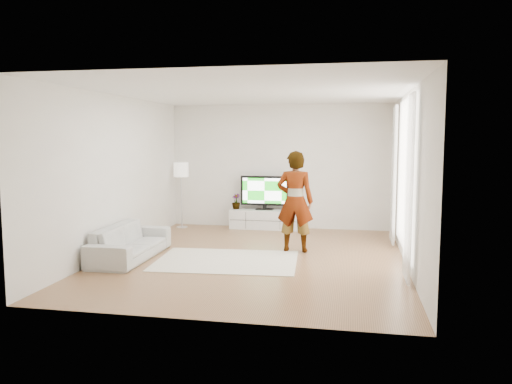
% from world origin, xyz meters
% --- Properties ---
extents(floor, '(6.00, 6.00, 0.00)m').
position_xyz_m(floor, '(0.00, 0.00, 0.00)').
color(floor, '#9C7246').
rests_on(floor, ground).
extents(ceiling, '(6.00, 6.00, 0.00)m').
position_xyz_m(ceiling, '(0.00, 0.00, 2.80)').
color(ceiling, white).
rests_on(ceiling, wall_back).
extents(wall_left, '(0.02, 6.00, 2.80)m').
position_xyz_m(wall_left, '(-2.50, 0.00, 1.40)').
color(wall_left, white).
rests_on(wall_left, floor).
extents(wall_right, '(0.02, 6.00, 2.80)m').
position_xyz_m(wall_right, '(2.50, 0.00, 1.40)').
color(wall_right, white).
rests_on(wall_right, floor).
extents(wall_back, '(5.00, 0.02, 2.80)m').
position_xyz_m(wall_back, '(0.00, 3.00, 1.40)').
color(wall_back, white).
rests_on(wall_back, floor).
extents(wall_front, '(5.00, 0.02, 2.80)m').
position_xyz_m(wall_front, '(0.00, -3.00, 1.40)').
color(wall_front, white).
rests_on(wall_front, floor).
extents(window, '(0.01, 2.60, 2.50)m').
position_xyz_m(window, '(2.48, 0.30, 1.45)').
color(window, white).
rests_on(window, wall_right).
extents(curtain_near, '(0.04, 0.70, 2.60)m').
position_xyz_m(curtain_near, '(2.40, -1.00, 1.35)').
color(curtain_near, white).
rests_on(curtain_near, floor).
extents(curtain_far, '(0.04, 0.70, 2.60)m').
position_xyz_m(curtain_far, '(2.40, 1.60, 1.35)').
color(curtain_far, white).
rests_on(curtain_far, floor).
extents(media_console, '(1.55, 0.44, 0.44)m').
position_xyz_m(media_console, '(-0.31, 2.76, 0.22)').
color(media_console, silver).
rests_on(media_console, floor).
extents(television, '(1.09, 0.21, 0.76)m').
position_xyz_m(television, '(-0.31, 2.79, 0.85)').
color(television, black).
rests_on(television, media_console).
extents(game_console, '(0.06, 0.17, 0.23)m').
position_xyz_m(game_console, '(0.37, 2.76, 0.55)').
color(game_console, white).
rests_on(game_console, media_console).
extents(potted_plant, '(0.24, 0.24, 0.35)m').
position_xyz_m(potted_plant, '(-0.97, 2.77, 0.61)').
color(potted_plant, '#3F7238').
rests_on(potted_plant, media_console).
extents(rug, '(2.44, 1.83, 0.01)m').
position_xyz_m(rug, '(-0.41, -0.30, 0.01)').
color(rug, beige).
rests_on(rug, floor).
extents(player, '(0.66, 0.44, 1.81)m').
position_xyz_m(player, '(0.62, 0.62, 0.92)').
color(player, '#334772').
rests_on(player, rug).
extents(sofa, '(0.78, 1.95, 0.57)m').
position_xyz_m(sofa, '(-2.08, -0.41, 0.28)').
color(sofa, '#B3B3AE').
rests_on(sofa, floor).
extents(floor_lamp, '(0.33, 0.33, 1.49)m').
position_xyz_m(floor_lamp, '(-2.20, 2.56, 1.27)').
color(floor_lamp, silver).
rests_on(floor_lamp, floor).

